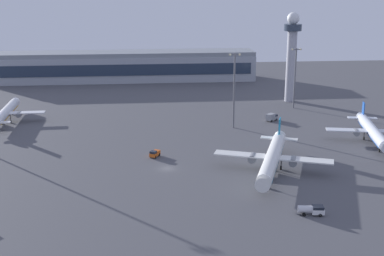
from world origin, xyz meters
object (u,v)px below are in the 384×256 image
Objects in this scene: control_tower at (292,51)px; airplane_mid_apron at (6,113)px; cargo_loader at (155,153)px; catering_truck at (272,117)px; airplane_far_stand at (273,157)px; fuel_truck at (312,210)px; airplane_terminal_side at (372,131)px; apron_light_central at (234,86)px; apron_light_east at (295,74)px.

control_tower reaches higher than airplane_mid_apron.
airplane_mid_apron reaches higher than cargo_loader.
catering_truck is (-16.92, -34.34, -22.11)m from control_tower.
control_tower is at bearing -102.08° from cargo_loader.
control_tower is 0.94× the size of airplane_far_stand.
airplane_mid_apron is at bearing -168.20° from control_tower.
catering_truck is (11.56, 86.75, 0.21)m from fuel_truck.
airplane_terminal_side reaches higher than fuel_truck.
airplane_far_stand is 30.27m from fuel_truck.
fuel_truck is (-39.81, -55.86, -2.58)m from airplane_terminal_side.
cargo_loader is at bearing -134.36° from apron_light_central.
airplane_terminal_side is 1.51× the size of apron_light_east.
airplane_mid_apron is at bearing -174.25° from apron_light_east.
control_tower is at bearing 174.43° from fuel_truck.
catering_truck reaches higher than fuel_truck.
control_tower is 1.54× the size of apron_light_east.
fuel_truck is at bearing -49.06° from catering_truck.
catering_truck is 0.22× the size of apron_light_east.
control_tower is 69.10m from airplane_terminal_side.
apron_light_east is (121.77, 12.26, 11.37)m from airplane_mid_apron.
airplane_far_stand reaches higher than airplane_terminal_side.
fuel_truck is at bearing -103.24° from control_tower.
apron_light_central reaches higher than fuel_truck.
catering_truck is 0.20× the size of apron_light_central.
fuel_truck reaches higher than cargo_loader.
control_tower is 9.01× the size of cargo_loader.
airplane_far_stand reaches higher than cargo_loader.
cargo_loader is (-34.41, 16.37, -3.21)m from airplane_far_stand.
apron_light_central is (-32.23, -29.32, 1.09)m from apron_light_east.
airplane_far_stand is 38.24m from cargo_loader.
airplane_terminal_side is 54.52m from apron_light_east.
apron_light_east is 0.93× the size of apron_light_central.
fuel_truck is at bearing 157.44° from cargo_loader.
apron_light_central is (-34.13, -42.89, -7.39)m from control_tower.
catering_truck is (106.75, -8.51, -2.26)m from airplane_mid_apron.
airplane_far_stand is at bearing -36.73° from airplane_mid_apron.
airplane_mid_apron is 1.37× the size of apron_light_central.
apron_light_east is 43.58m from apron_light_central.
control_tower is 101.70m from cargo_loader.
control_tower is at bearing -68.56° from airplane_terminal_side.
cargo_loader is 89.14m from apron_light_east.
catering_truck is at bearing -111.08° from cargo_loader.
airplane_far_stand is 6.69× the size of fuel_truck.
cargo_loader is (58.42, -48.88, -2.66)m from airplane_mid_apron.
catering_truck is 24.21m from apron_light_central.
control_tower reaches higher than fuel_truck.
control_tower reaches higher than cargo_loader.
airplane_mid_apron reaches higher than catering_truck.
airplane_far_stand is 9.55× the size of cargo_loader.
cargo_loader is 0.16× the size of apron_light_central.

